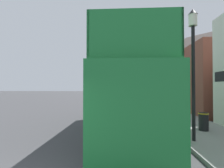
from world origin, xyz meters
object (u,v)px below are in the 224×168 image
parked_car_ahead_of_bus (133,103)px  lamp_post_second (157,71)px  tour_bus (128,93)px  litter_bin (204,121)px  lamp_post_nearest (193,50)px  lamp_post_third (143,75)px

parked_car_ahead_of_bus → lamp_post_second: bearing=-60.8°
tour_bus → litter_bin: (3.57, -0.46, -1.29)m
lamp_post_nearest → lamp_post_third: lamp_post_third is taller
parked_car_ahead_of_bus → lamp_post_third: lamp_post_third is taller
lamp_post_second → tour_bus: bearing=-115.8°
lamp_post_second → lamp_post_third: bearing=90.9°
parked_car_ahead_of_bus → litter_bin: 9.02m
lamp_post_second → litter_bin: size_ratio=5.83×
lamp_post_nearest → litter_bin: size_ratio=6.03×
lamp_post_third → litter_bin: (1.19, -12.89, -3.11)m
lamp_post_nearest → lamp_post_third: bearing=90.2°
tour_bus → parked_car_ahead_of_bus: size_ratio=2.42×
lamp_post_second → litter_bin: bearing=-79.2°
lamp_post_nearest → lamp_post_second: bearing=89.5°
parked_car_ahead_of_bus → lamp_post_third: size_ratio=0.76×
tour_bus → litter_bin: bearing=-6.9°
lamp_post_third → lamp_post_nearest: bearing=-89.8°
tour_bus → lamp_post_third: lamp_post_third is taller
parked_car_ahead_of_bus → lamp_post_third: 5.47m
tour_bus → lamp_post_second: 5.97m
parked_car_ahead_of_bus → litter_bin: (2.74, -8.59, -0.11)m
litter_bin → lamp_post_nearest: bearing=-124.5°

